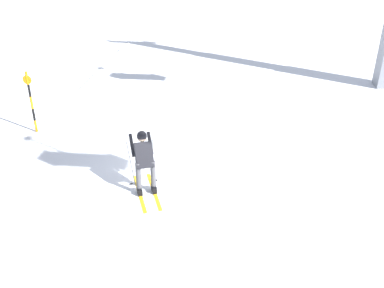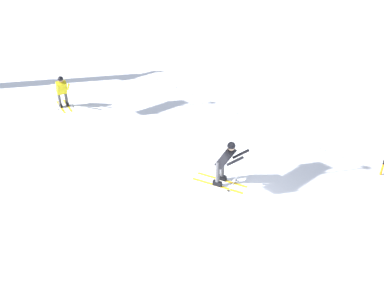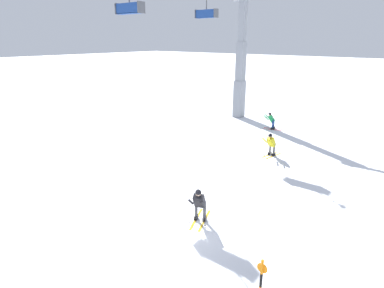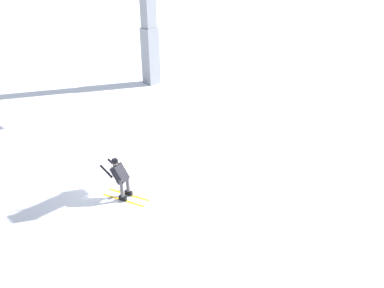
{
  "view_description": "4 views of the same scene",
  "coord_description": "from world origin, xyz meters",
  "views": [
    {
      "loc": [
        9.56,
        1.32,
        5.87
      ],
      "look_at": [
        0.67,
        0.36,
        1.32
      ],
      "focal_mm": 39.42,
      "sensor_mm": 36.0,
      "label": 1
    },
    {
      "loc": [
        -5.76,
        6.18,
        6.7
      ],
      "look_at": [
        1.32,
        0.02,
        1.5
      ],
      "focal_mm": 34.45,
      "sensor_mm": 36.0,
      "label": 2
    },
    {
      "loc": [
        -8.49,
        -7.82,
        7.23
      ],
      "look_at": [
        1.7,
        0.34,
        2.91
      ],
      "focal_mm": 30.06,
      "sensor_mm": 36.0,
      "label": 3
    },
    {
      "loc": [
        10.58,
        -6.75,
        8.2
      ],
      "look_at": [
        1.25,
        2.16,
        1.23
      ],
      "focal_mm": 35.91,
      "sensor_mm": 36.0,
      "label": 4
    }
  ],
  "objects": [
    {
      "name": "trail_marker_pole",
      "position": [
        -2.23,
        -5.05,
        1.09
      ],
      "size": [
        0.07,
        0.28,
        2.02
      ],
      "color": "orange",
      "rests_on": "ground_plane"
    },
    {
      "name": "ground_plane",
      "position": [
        0.0,
        0.0,
        0.0
      ],
      "size": [
        260.0,
        260.0,
        0.0
      ],
      "primitive_type": "plane",
      "color": "white"
    },
    {
      "name": "skier_carving_main",
      "position": [
        0.72,
        -0.82,
        0.9
      ],
      "size": [
        1.79,
        1.15,
        1.69
      ],
      "color": "yellow",
      "rests_on": "ground_plane"
    }
  ]
}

